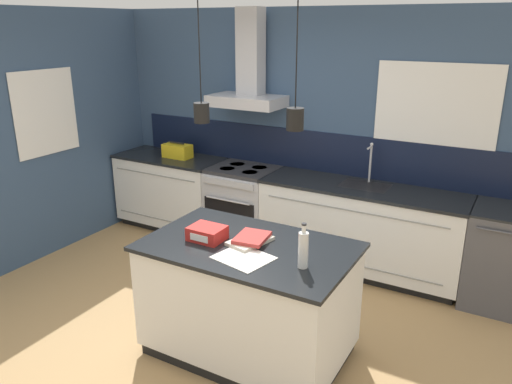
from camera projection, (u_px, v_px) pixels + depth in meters
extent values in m
plane|color=tan|center=(209.00, 333.00, 4.13)|extent=(16.00, 16.00, 0.00)
cube|color=#354C6B|center=(312.00, 134.00, 5.39)|extent=(5.60, 0.06, 2.60)
cube|color=black|center=(310.00, 151.00, 5.41)|extent=(4.42, 0.02, 0.43)
cube|color=white|center=(435.00, 115.00, 4.67)|extent=(1.12, 0.01, 0.96)
cube|color=black|center=(435.00, 115.00, 4.67)|extent=(1.04, 0.01, 0.88)
cube|color=#B5B5BA|center=(247.00, 101.00, 5.38)|extent=(0.80, 0.46, 0.12)
cube|color=#B5B5BA|center=(251.00, 52.00, 5.29)|extent=(0.26, 0.20, 0.90)
cylinder|color=black|center=(199.00, 51.00, 3.34)|extent=(0.01, 0.01, 0.69)
cylinder|color=black|center=(202.00, 113.00, 3.48)|extent=(0.11, 0.11, 0.14)
sphere|color=#F9D18C|center=(202.00, 113.00, 3.48)|extent=(0.06, 0.06, 0.06)
cylinder|color=black|center=(297.00, 53.00, 2.96)|extent=(0.01, 0.01, 0.66)
cylinder|color=black|center=(295.00, 119.00, 3.09)|extent=(0.11, 0.11, 0.14)
sphere|color=#F9D18C|center=(295.00, 119.00, 3.09)|extent=(0.06, 0.06, 0.06)
cube|color=#354C6B|center=(58.00, 133.00, 5.42)|extent=(0.06, 3.80, 2.60)
cube|color=white|center=(46.00, 113.00, 5.20)|extent=(0.01, 0.76, 0.88)
cube|color=black|center=(45.00, 113.00, 5.20)|extent=(0.01, 0.68, 0.80)
cube|color=black|center=(176.00, 222.00, 6.33)|extent=(1.28, 0.56, 0.09)
cube|color=white|center=(172.00, 190.00, 6.16)|extent=(1.32, 0.62, 0.79)
cube|color=gray|center=(154.00, 175.00, 5.81)|extent=(1.17, 0.01, 0.01)
cube|color=gray|center=(157.00, 219.00, 5.99)|extent=(1.17, 0.01, 0.01)
cube|color=black|center=(170.00, 158.00, 6.03)|extent=(1.35, 0.64, 0.03)
cube|color=black|center=(358.00, 265.00, 5.21)|extent=(1.96, 0.56, 0.09)
cube|color=white|center=(360.00, 227.00, 5.04)|extent=(2.02, 0.62, 0.79)
cube|color=gray|center=(352.00, 211.00, 4.69)|extent=(1.77, 0.01, 0.01)
cube|color=gray|center=(348.00, 263.00, 4.87)|extent=(1.77, 0.01, 0.01)
cube|color=black|center=(363.00, 188.00, 4.91)|extent=(2.04, 0.64, 0.03)
cube|color=#262628|center=(365.00, 186.00, 4.95)|extent=(0.48, 0.34, 0.01)
cylinder|color=#B5B5BA|center=(370.00, 163.00, 4.99)|extent=(0.02, 0.02, 0.39)
sphere|color=#B5B5BA|center=(372.00, 144.00, 4.93)|extent=(0.03, 0.03, 0.03)
cylinder|color=#B5B5BA|center=(370.00, 147.00, 4.88)|extent=(0.02, 0.12, 0.02)
cube|color=#B5B5BA|center=(244.00, 208.00, 5.70)|extent=(0.72, 0.62, 0.87)
cube|color=black|center=(229.00, 220.00, 5.45)|extent=(0.62, 0.02, 0.44)
cylinder|color=#B5B5BA|center=(227.00, 200.00, 5.35)|extent=(0.54, 0.02, 0.02)
cube|color=#B5B5BA|center=(228.00, 183.00, 5.31)|extent=(0.62, 0.02, 0.07)
cube|color=#2D2D30|center=(243.00, 170.00, 5.55)|extent=(0.72, 0.60, 0.04)
cylinder|color=black|center=(237.00, 164.00, 5.70)|extent=(0.17, 0.17, 0.00)
cylinder|color=black|center=(260.00, 167.00, 5.57)|extent=(0.17, 0.17, 0.00)
cylinder|color=black|center=(227.00, 169.00, 5.52)|extent=(0.17, 0.17, 0.00)
cylinder|color=black|center=(250.00, 172.00, 5.39)|extent=(0.17, 0.17, 0.00)
cube|color=#4C4C51|center=(501.00, 259.00, 4.45)|extent=(0.58, 0.62, 0.89)
cube|color=black|center=(510.00, 211.00, 4.30)|extent=(0.58, 0.62, 0.02)
cylinder|color=#4C4C51|center=(505.00, 233.00, 4.05)|extent=(0.44, 0.02, 0.02)
cube|color=black|center=(249.00, 346.00, 3.90)|extent=(1.42, 0.87, 0.09)
cube|color=white|center=(249.00, 296.00, 3.76)|extent=(1.47, 0.90, 0.79)
cube|color=black|center=(248.00, 247.00, 3.62)|extent=(1.52, 0.95, 0.03)
cylinder|color=silver|center=(303.00, 250.00, 3.25)|extent=(0.07, 0.07, 0.25)
cylinder|color=silver|center=(304.00, 229.00, 3.20)|extent=(0.03, 0.03, 0.06)
cylinder|color=#262628|center=(304.00, 224.00, 3.19)|extent=(0.03, 0.03, 0.01)
cube|color=beige|center=(250.00, 241.00, 3.65)|extent=(0.27, 0.36, 0.03)
cube|color=#B2332D|center=(252.00, 238.00, 3.64)|extent=(0.25, 0.30, 0.03)
cube|color=red|center=(207.00, 233.00, 3.69)|extent=(0.26, 0.20, 0.10)
cube|color=white|center=(199.00, 238.00, 3.61)|extent=(0.15, 0.01, 0.05)
cube|color=silver|center=(244.00, 258.00, 3.41)|extent=(0.42, 0.38, 0.01)
cube|color=gold|center=(177.00, 151.00, 5.95)|extent=(0.34, 0.18, 0.16)
cylinder|color=black|center=(177.00, 143.00, 5.91)|extent=(0.20, 0.02, 0.02)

